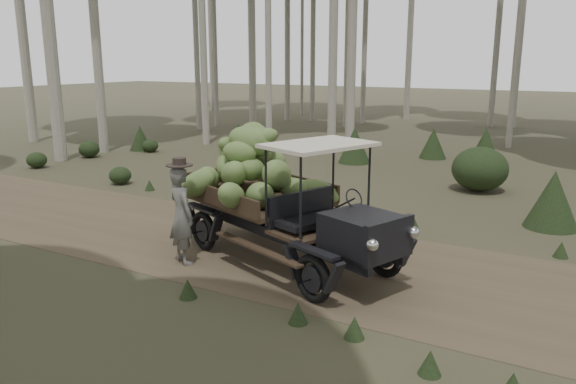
# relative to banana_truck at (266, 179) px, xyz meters

# --- Properties ---
(ground) EXTENTS (120.00, 120.00, 0.00)m
(ground) POSITION_rel_banana_truck_xyz_m (-1.14, 0.13, -1.40)
(ground) COLOR #473D2B
(ground) RESTS_ON ground
(dirt_track) EXTENTS (70.00, 4.00, 0.01)m
(dirt_track) POSITION_rel_banana_truck_xyz_m (-1.14, 0.13, -1.40)
(dirt_track) COLOR brown
(dirt_track) RESTS_ON ground
(banana_truck) EXTENTS (4.99, 3.17, 2.43)m
(banana_truck) POSITION_rel_banana_truck_xyz_m (0.00, 0.00, 0.00)
(banana_truck) COLOR black
(banana_truck) RESTS_ON ground
(farmer) EXTENTS (0.74, 0.64, 1.86)m
(farmer) POSITION_rel_banana_truck_xyz_m (-1.02, -1.10, -0.52)
(farmer) COLOR #5C5A54
(farmer) RESTS_ON ground
(undergrowth) EXTENTS (19.82, 23.17, 1.23)m
(undergrowth) POSITION_rel_banana_truck_xyz_m (-1.67, 0.60, -0.89)
(undergrowth) COLOR #233319
(undergrowth) RESTS_ON ground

